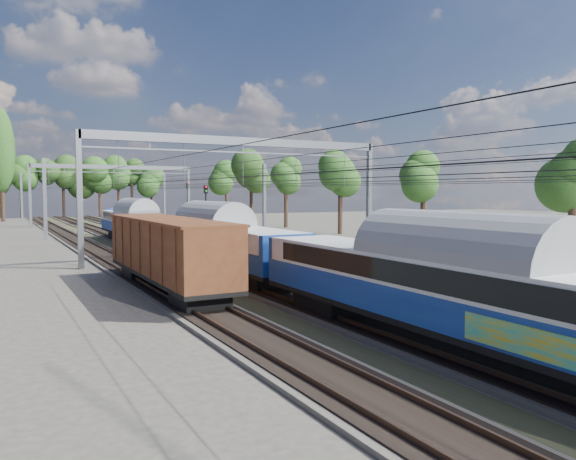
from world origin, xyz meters
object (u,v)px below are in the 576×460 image
signal_far (187,198)px  emu_train (216,232)px  freight_boxcar (167,249)px  worker (164,230)px  signal_near (206,210)px

signal_far → emu_train: bearing=-89.9°
emu_train → freight_boxcar: 6.77m
worker → signal_near: 16.24m
emu_train → freight_boxcar: emu_train is taller
freight_boxcar → worker: bearing=74.6°
emu_train → signal_far: bearing=73.7°
signal_near → signal_far: (12.29, 42.56, 0.56)m
emu_train → signal_near: size_ratio=11.14×
signal_near → emu_train: bearing=-85.9°
emu_train → signal_far: size_ratio=9.60×
freight_boxcar → worker: 33.70m
emu_train → worker: size_ratio=36.73×
freight_boxcar → signal_near: size_ratio=2.47×
signal_near → signal_far: bearing=95.0°
worker → freight_boxcar: bearing=150.7°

